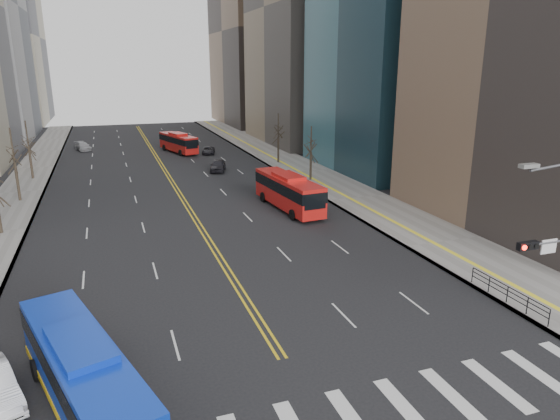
{
  "coord_description": "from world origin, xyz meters",
  "views": [
    {
      "loc": [
        -7.03,
        -14.73,
        13.56
      ],
      "look_at": [
        3.3,
        14.87,
        4.42
      ],
      "focal_mm": 32.0,
      "sensor_mm": 36.0,
      "label": 1
    }
  ],
  "objects": [
    {
      "name": "red_bus_far",
      "position": [
        3.82,
        65.83,
        1.77
      ],
      "size": [
        4.98,
        10.16,
        3.18
      ],
      "color": "red",
      "rests_on": "ground"
    },
    {
      "name": "red_bus_near",
      "position": [
        9.21,
        29.3,
        1.92
      ],
      "size": [
        3.52,
        11.05,
        3.45
      ],
      "color": "red",
      "rests_on": "ground"
    },
    {
      "name": "street_trees",
      "position": [
        -7.18,
        34.55,
        4.87
      ],
      "size": [
        35.2,
        47.2,
        7.6
      ],
      "color": "#2F251C",
      "rests_on": "ground"
    },
    {
      "name": "car_dark_mid",
      "position": [
        6.62,
        49.32,
        0.77
      ],
      "size": [
        3.11,
        4.87,
        1.54
      ],
      "primitive_type": "imported",
      "rotation": [
        0.0,
        0.0,
        -0.31
      ],
      "color": "black",
      "rests_on": "ground"
    },
    {
      "name": "car_dark_far",
      "position": [
        8.11,
        63.06,
        0.55
      ],
      "size": [
        2.79,
        4.27,
        1.09
      ],
      "primitive_type": "imported",
      "rotation": [
        0.0,
        0.0,
        -0.27
      ],
      "color": "black",
      "rests_on": "ground"
    },
    {
      "name": "sidewalk_right",
      "position": [
        17.5,
        45.0,
        0.07
      ],
      "size": [
        7.0,
        130.0,
        0.15
      ],
      "primitive_type": "cube",
      "color": "gray",
      "rests_on": "ground"
    },
    {
      "name": "pedestrian_railing",
      "position": [
        14.3,
        6.0,
        0.82
      ],
      "size": [
        0.06,
        6.06,
        1.02
      ],
      "color": "black",
      "rests_on": "sidewalk_right"
    },
    {
      "name": "blue_bus",
      "position": [
        -8.74,
        4.0,
        1.74
      ],
      "size": [
        5.68,
        11.51,
        3.31
      ],
      "color": "#0B2FB0",
      "rests_on": "ground"
    },
    {
      "name": "sidewalk_left",
      "position": [
        -16.5,
        45.0,
        0.07
      ],
      "size": [
        5.0,
        130.0,
        0.15
      ],
      "primitive_type": "cube",
      "color": "gray",
      "rests_on": "ground"
    },
    {
      "name": "car_silver",
      "position": [
        -10.81,
        73.17,
        0.67
      ],
      "size": [
        3.15,
        4.95,
        1.34
      ],
      "primitive_type": "imported",
      "rotation": [
        0.0,
        0.0,
        0.3
      ],
      "color": "#99999E",
      "rests_on": "ground"
    },
    {
      "name": "centerline",
      "position": [
        0.0,
        55.0,
        0.01
      ],
      "size": [
        0.55,
        100.0,
        0.01
      ],
      "color": "gold",
      "rests_on": "ground"
    }
  ]
}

